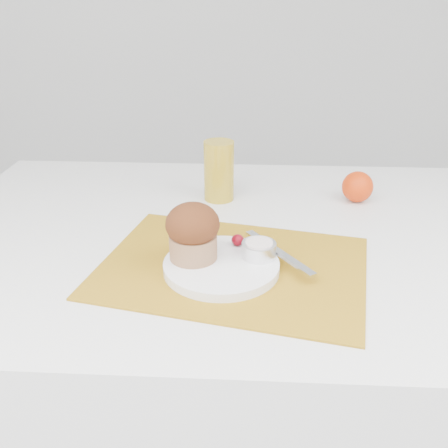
# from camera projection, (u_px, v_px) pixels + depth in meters

# --- Properties ---
(table) EXTENTS (1.20, 0.80, 0.75)m
(table) POSITION_uv_depth(u_px,v_px,m) (234.00, 380.00, 1.12)
(table) COLOR white
(table) RESTS_ON ground
(placemat) EXTENTS (0.49, 0.40, 0.00)m
(placemat) POSITION_uv_depth(u_px,v_px,m) (232.00, 266.00, 0.84)
(placemat) COLOR #AB7917
(placemat) RESTS_ON table
(plate) EXTENTS (0.24, 0.24, 0.02)m
(plate) POSITION_uv_depth(u_px,v_px,m) (221.00, 266.00, 0.82)
(plate) COLOR white
(plate) RESTS_ON placemat
(ramekin) EXTENTS (0.07, 0.07, 0.02)m
(ramekin) POSITION_uv_depth(u_px,v_px,m) (259.00, 250.00, 0.83)
(ramekin) COLOR silver
(ramekin) RESTS_ON plate
(cream) EXTENTS (0.06, 0.06, 0.01)m
(cream) POSITION_uv_depth(u_px,v_px,m) (259.00, 243.00, 0.82)
(cream) COLOR silver
(cream) RESTS_ON ramekin
(raspberry_near) EXTENTS (0.02, 0.02, 0.02)m
(raspberry_near) POSITION_uv_depth(u_px,v_px,m) (238.00, 240.00, 0.87)
(raspberry_near) COLOR #52020A
(raspberry_near) RESTS_ON plate
(raspberry_far) EXTENTS (0.02, 0.02, 0.02)m
(raspberry_far) POSITION_uv_depth(u_px,v_px,m) (254.00, 243.00, 0.85)
(raspberry_far) COLOR #610209
(raspberry_far) RESTS_ON plate
(butter_knife) EXTENTS (0.11, 0.16, 0.00)m
(butter_knife) POSITION_uv_depth(u_px,v_px,m) (279.00, 252.00, 0.84)
(butter_knife) COLOR silver
(butter_knife) RESTS_ON plate
(orange) EXTENTS (0.07, 0.07, 0.07)m
(orange) POSITION_uv_depth(u_px,v_px,m) (357.00, 187.00, 1.08)
(orange) COLOR #E53B08
(orange) RESTS_ON table
(juice_glass) EXTENTS (0.08, 0.08, 0.13)m
(juice_glass) POSITION_uv_depth(u_px,v_px,m) (219.00, 171.00, 1.08)
(juice_glass) COLOR gold
(juice_glass) RESTS_ON table
(muffin) EXTENTS (0.10, 0.10, 0.10)m
(muffin) POSITION_uv_depth(u_px,v_px,m) (193.00, 231.00, 0.81)
(muffin) COLOR #AB7852
(muffin) RESTS_ON plate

